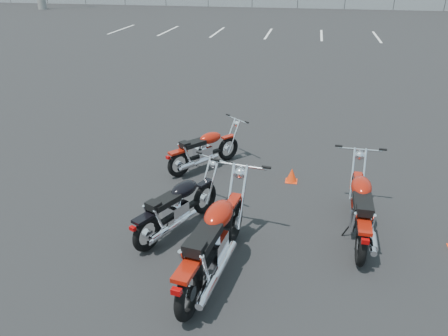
% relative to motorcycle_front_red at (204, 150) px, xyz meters
% --- Properties ---
extents(ground, '(120.00, 120.00, 0.00)m').
position_rel_motorcycle_front_red_xyz_m(ground, '(0.45, -1.86, -0.41)').
color(ground, black).
rests_on(ground, ground).
extents(motorcycle_front_red, '(1.43, 1.61, 0.89)m').
position_rel_motorcycle_front_red_xyz_m(motorcycle_front_red, '(0.00, 0.00, 0.00)').
color(motorcycle_front_red, black).
rests_on(motorcycle_front_red, ground).
extents(motorcycle_second_black, '(1.19, 1.86, 0.94)m').
position_rel_motorcycle_front_red_xyz_m(motorcycle_second_black, '(0.13, -2.29, 0.02)').
color(motorcycle_second_black, black).
rests_on(motorcycle_second_black, ground).
extents(motorcycle_third_red, '(0.92, 2.39, 1.17)m').
position_rel_motorcycle_front_red_xyz_m(motorcycle_third_red, '(0.90, -3.23, 0.13)').
color(motorcycle_third_red, black).
rests_on(motorcycle_third_red, ground).
extents(motorcycle_rear_red, '(0.83, 2.16, 1.05)m').
position_rel_motorcycle_front_red_xyz_m(motorcycle_rear_red, '(2.87, -1.88, 0.07)').
color(motorcycle_rear_red, black).
rests_on(motorcycle_rear_red, ground).
extents(training_cone_near, '(0.23, 0.23, 0.27)m').
position_rel_motorcycle_front_red_xyz_m(training_cone_near, '(1.78, -0.26, -0.27)').
color(training_cone_near, '#FF3A0D').
rests_on(training_cone_near, ground).
extents(parking_line_stripes, '(15.12, 4.00, 0.01)m').
position_rel_motorcycle_front_red_xyz_m(parking_line_stripes, '(-2.05, 18.14, -0.40)').
color(parking_line_stripes, silver).
rests_on(parking_line_stripes, ground).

